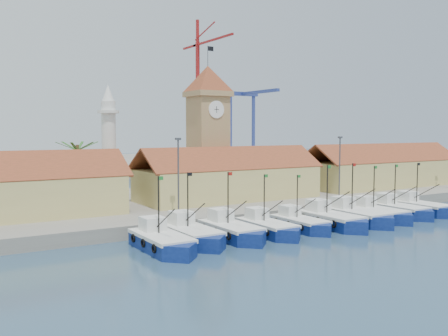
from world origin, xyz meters
TOP-DOWN VIEW (x-y plane):
  - ground at (0.00, 0.00)m, footprint 400.00×400.00m
  - quay at (0.00, 24.00)m, footprint 140.00×32.00m
  - terminal at (0.00, 110.00)m, footprint 240.00×80.00m
  - boat_0 at (-18.66, 1.87)m, footprint 3.59×9.85m
  - boat_1 at (-14.79, 3.29)m, footprint 3.64×9.98m
  - boat_2 at (-10.22, 2.87)m, footprint 3.57×9.79m
  - boat_3 at (-5.85, 2.42)m, footprint 3.37×9.23m
  - boat_4 at (-1.04, 2.63)m, footprint 3.21×8.81m
  - boat_5 at (3.16, 2.05)m, footprint 3.72×10.20m
  - boat_6 at (7.55, 2.28)m, footprint 3.75×10.28m
  - boat_7 at (11.56, 2.48)m, footprint 3.51×9.61m
  - boat_8 at (16.09, 2.91)m, footprint 3.50×9.59m
  - boat_9 at (20.34, 2.68)m, footprint 3.55×9.72m
  - hall_center at (0.00, 20.00)m, footprint 27.04×10.13m
  - hall_right at (32.00, 20.00)m, footprint 31.20×10.13m
  - clock_tower at (0.00, 26.00)m, footprint 5.80×5.80m
  - minaret at (-15.00, 28.00)m, footprint 3.00×3.00m
  - palm_tree at (-20.00, 26.00)m, footprint 5.60×5.03m
  - lamp_posts at (0.50, 12.00)m, footprint 80.70×0.25m
  - crane_red_right at (41.14, 103.83)m, footprint 1.00×31.54m
  - gantry at (62.00, 106.65)m, footprint 13.00×22.00m

SIDE VIEW (x-z plane):
  - ground at x=0.00m, z-range 0.00..0.00m
  - boat_4 at x=-1.04m, z-range -2.64..4.02m
  - boat_3 at x=-5.85m, z-range -2.77..4.21m
  - quay at x=0.00m, z-range 0.00..1.50m
  - boat_8 at x=16.09m, z-range -2.88..4.38m
  - boat_7 at x=11.56m, z-range -2.88..4.39m
  - boat_9 at x=20.34m, z-range -2.92..4.44m
  - boat_2 at x=-10.22m, z-range -2.94..4.47m
  - boat_0 at x=-18.66m, z-range -2.96..4.50m
  - boat_1 at x=-14.79m, z-range -2.99..4.55m
  - boat_5 at x=3.16m, z-range -3.06..4.66m
  - boat_6 at x=7.55m, z-range -3.09..4.69m
  - terminal at x=0.00m, z-range 0.00..2.00m
  - hall_center at x=0.00m, z-range 0.18..7.79m
  - hall_right at x=32.00m, z-range 0.18..7.79m
  - palm_tree at x=-20.00m, z-range 2.05..10.44m
  - lamp_posts at x=0.50m, z-range 1.96..10.99m
  - minaret at x=-15.00m, z-range 1.58..17.88m
  - clock_tower at x=0.00m, z-range 0.61..23.31m
  - gantry at x=62.00m, z-range 8.44..31.64m
  - crane_red_right at x=41.14m, z-range 4.38..49.78m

